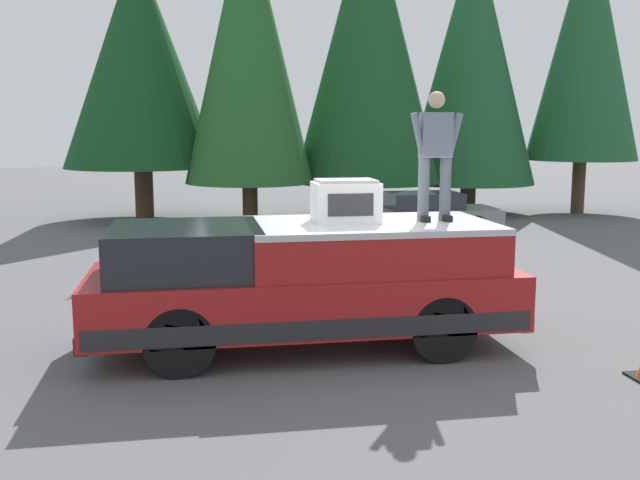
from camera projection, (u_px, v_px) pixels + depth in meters
ground_plane at (360, 342)px, 9.82m from camera, size 90.00×90.00×0.00m
pickup_truck at (304, 282)px, 9.47m from camera, size 2.01×5.54×1.65m
compressor_unit at (346, 201)px, 9.47m from camera, size 0.65×0.84×0.56m
person_on_truck_bed at (435, 153)px, 9.49m from camera, size 0.29×0.72×1.69m
parked_car_grey at (421, 214)px, 19.21m from camera, size 1.64×4.10×1.16m
conifer_far_left at (586, 40)px, 23.61m from camera, size 3.61×3.61×9.58m
conifer_left at (472, 58)px, 23.61m from camera, size 4.27×4.27×9.16m
conifer_center_left at (368, 43)px, 22.43m from camera, size 4.63×4.63×9.76m
conifer_center_right at (248, 45)px, 21.13m from camera, size 3.82×3.82×9.27m
conifer_right at (139, 59)px, 22.05m from camera, size 4.75×4.75×8.23m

